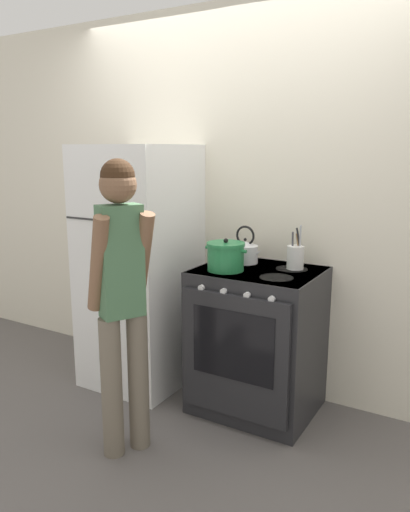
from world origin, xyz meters
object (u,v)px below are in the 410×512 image
at_px(utensil_jar, 296,257).
at_px(refrigerator, 140,267).
at_px(tea_kettle, 245,251).
at_px(person, 122,292).
at_px(stove_range, 255,340).
at_px(dutch_oven_pot, 226,256).

bearing_deg(utensil_jar, refrigerator, -171.33).
bearing_deg(refrigerator, utensil_jar, 8.67).
bearing_deg(refrigerator, tea_kettle, 12.04).
bearing_deg(utensil_jar, person, -123.47).
relative_size(stove_range, person, 0.58).
distance_m(refrigerator, stove_range, 0.95).
height_order(refrigerator, person, refrigerator).
xyz_separation_m(refrigerator, tea_kettle, (0.73, 0.16, 0.16)).
bearing_deg(dutch_oven_pot, tea_kettle, 86.98).
distance_m(refrigerator, tea_kettle, 0.76).
bearing_deg(stove_range, tea_kettle, 135.90).
bearing_deg(stove_range, person, -118.93).
xyz_separation_m(dutch_oven_pot, person, (-0.25, -0.66, -0.09)).
distance_m(refrigerator, person, 0.88).
xyz_separation_m(stove_range, utensil_jar, (0.18, 0.15, 0.52)).
bearing_deg(tea_kettle, refrigerator, -167.96).
xyz_separation_m(stove_range, tea_kettle, (-0.15, 0.15, 0.52)).
distance_m(refrigerator, utensil_jar, 1.09).
xyz_separation_m(refrigerator, person, (0.47, -0.75, 0.08)).
bearing_deg(stove_range, utensil_jar, 39.93).
xyz_separation_m(dutch_oven_pot, utensil_jar, (0.35, 0.25, -0.01)).
height_order(tea_kettle, utensil_jar, utensil_jar).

